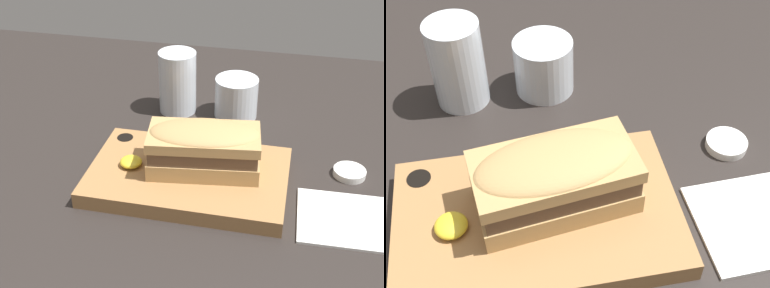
# 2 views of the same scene
# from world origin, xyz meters

# --- Properties ---
(dining_table) EXTENTS (1.57, 1.07, 0.02)m
(dining_table) POSITION_xyz_m (0.00, 0.00, 0.01)
(dining_table) COLOR #282321
(dining_table) RESTS_ON ground
(serving_board) EXTENTS (0.30, 0.19, 0.03)m
(serving_board) POSITION_xyz_m (0.04, -0.01, 0.03)
(serving_board) COLOR #9E7042
(serving_board) RESTS_ON dining_table
(sandwich) EXTENTS (0.18, 0.11, 0.07)m
(sandwich) POSITION_xyz_m (0.06, -0.01, 0.09)
(sandwich) COLOR tan
(sandwich) RESTS_ON serving_board
(mustard_dollop) EXTENTS (0.03, 0.03, 0.01)m
(mustard_dollop) POSITION_xyz_m (-0.05, -0.02, 0.05)
(mustard_dollop) COLOR yellow
(mustard_dollop) RESTS_ON serving_board
(water_glass) EXTENTS (0.07, 0.07, 0.12)m
(water_glass) POSITION_xyz_m (-0.03, 0.21, 0.07)
(water_glass) COLOR silver
(water_glass) RESTS_ON dining_table
(wine_glass) EXTENTS (0.08, 0.08, 0.08)m
(wine_glass) POSITION_xyz_m (0.08, 0.21, 0.05)
(wine_glass) COLOR silver
(wine_glass) RESTS_ON dining_table
(napkin) EXTENTS (0.16, 0.13, 0.00)m
(napkin) POSITION_xyz_m (0.29, -0.05, 0.02)
(napkin) COLOR white
(napkin) RESTS_ON dining_table
(condiment_dish) EXTENTS (0.05, 0.05, 0.01)m
(condiment_dish) POSITION_xyz_m (0.28, 0.06, 0.03)
(condiment_dish) COLOR white
(condiment_dish) RESTS_ON dining_table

